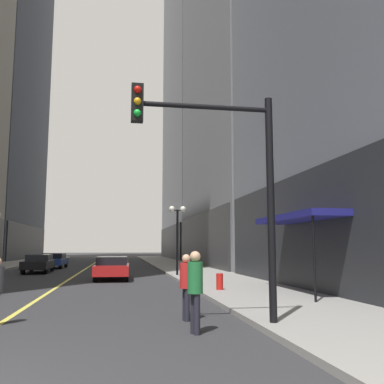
# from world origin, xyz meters

# --- Properties ---
(ground_plane) EXTENTS (200.00, 200.00, 0.00)m
(ground_plane) POSITION_xyz_m (0.00, 35.00, 0.00)
(ground_plane) COLOR #2D2D30
(sidewalk_right) EXTENTS (4.50, 78.00, 0.15)m
(sidewalk_right) POSITION_xyz_m (8.25, 35.00, 0.07)
(sidewalk_right) COLOR gray
(sidewalk_right) RESTS_ON ground
(lane_centre_stripe) EXTENTS (0.16, 70.00, 0.01)m
(lane_centre_stripe) POSITION_xyz_m (0.00, 35.00, 0.00)
(lane_centre_stripe) COLOR #E5D64C
(lane_centre_stripe) RESTS_ON ground
(storefront_awning_right) EXTENTS (1.60, 5.75, 3.12)m
(storefront_awning_right) POSITION_xyz_m (9.69, 9.67, 2.99)
(storefront_awning_right) COLOR navy
(storefront_awning_right) RESTS_ON ground
(car_red) EXTENTS (1.99, 4.83, 1.32)m
(car_red) POSITION_xyz_m (2.46, 19.28, 0.72)
(car_red) COLOR #B21919
(car_red) RESTS_ON ground
(car_black) EXTENTS (1.85, 4.82, 1.32)m
(car_black) POSITION_xyz_m (-2.94, 26.79, 0.72)
(car_black) COLOR black
(car_black) RESTS_ON ground
(car_blue) EXTENTS (2.02, 4.45, 1.32)m
(car_blue) POSITION_xyz_m (-2.86, 33.46, 0.72)
(car_blue) COLOR navy
(car_blue) RESTS_ON ground
(pedestrian_in_red_jacket) EXTENTS (0.39, 0.39, 1.69)m
(pedestrian_in_red_jacket) POSITION_xyz_m (4.58, 5.14, 0.98)
(pedestrian_in_red_jacket) COLOR black
(pedestrian_in_red_jacket) RESTS_ON ground
(pedestrian_in_green_parka) EXTENTS (0.43, 0.43, 1.78)m
(pedestrian_in_green_parka) POSITION_xyz_m (4.52, 3.46, 1.05)
(pedestrian_in_green_parka) COLOR black
(pedestrian_in_green_parka) RESTS_ON ground
(traffic_light_near_right) EXTENTS (3.43, 0.35, 5.65)m
(traffic_light_near_right) POSITION_xyz_m (5.35, 3.72, 3.74)
(traffic_light_near_right) COLOR black
(traffic_light_near_right) RESTS_ON ground
(street_lamp_right_mid) EXTENTS (1.06, 0.36, 4.43)m
(street_lamp_right_mid) POSITION_xyz_m (6.40, 20.56, 3.26)
(street_lamp_right_mid) COLOR black
(street_lamp_right_mid) RESTS_ON ground
(fire_hydrant_right) EXTENTS (0.28, 0.28, 0.80)m
(fire_hydrant_right) POSITION_xyz_m (6.90, 11.23, 0.40)
(fire_hydrant_right) COLOR red
(fire_hydrant_right) RESTS_ON ground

